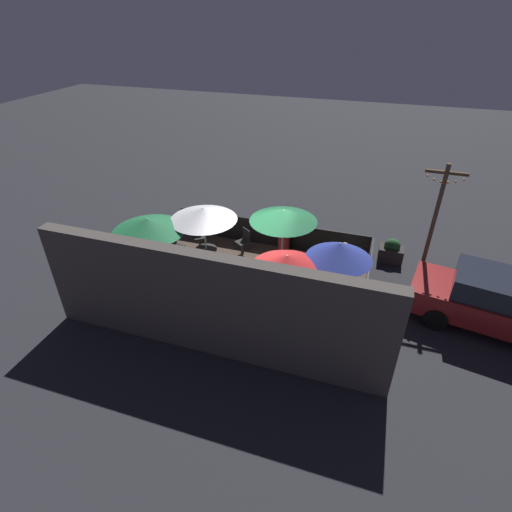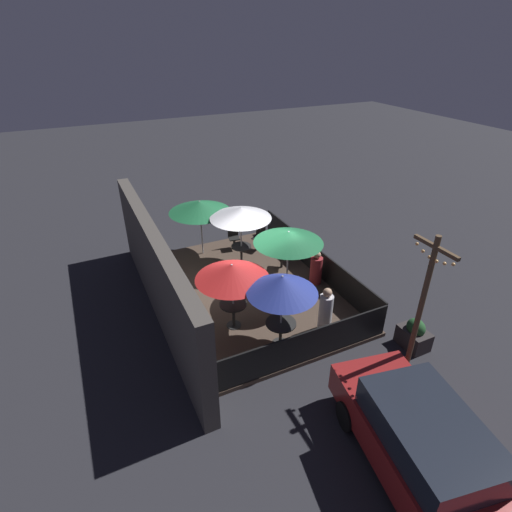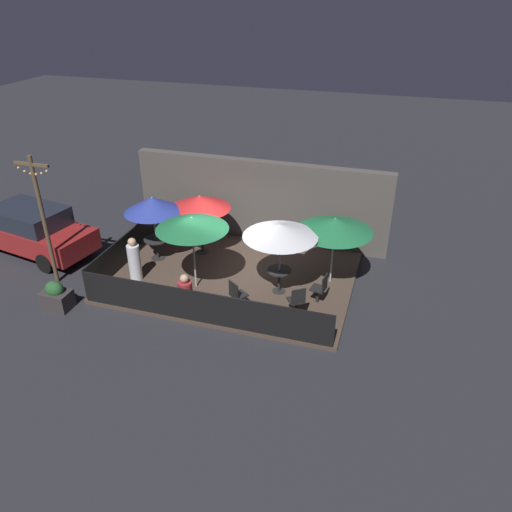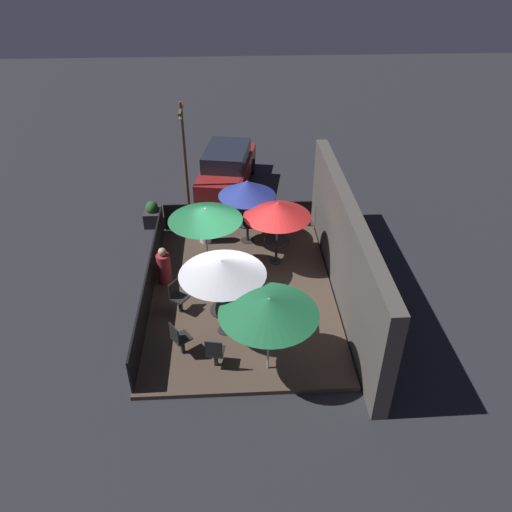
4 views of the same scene
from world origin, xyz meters
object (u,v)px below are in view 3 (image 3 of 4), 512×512
patio_umbrella_3 (335,225)px  dining_table_2 (279,275)px  dining_table_0 (202,236)px  planter_box (56,297)px  patio_umbrella_4 (192,223)px  patio_chair_1 (297,300)px  patio_chair_2 (237,294)px  patron_1 (134,261)px  patio_chair_0 (320,288)px  light_post (43,215)px  patio_umbrella_1 (153,205)px  dining_table_1 (157,243)px  patio_umbrella_0 (200,202)px  patio_umbrella_2 (280,230)px  parked_car_0 (32,229)px  patron_0 (186,295)px

patio_umbrella_3 → dining_table_2: bearing=-143.4°
dining_table_0 → planter_box: 4.91m
patio_umbrella_4 → planter_box: bearing=-148.9°
planter_box → patio_chair_1: bearing=12.2°
patio_chair_2 → patron_1: bearing=114.6°
patio_umbrella_3 → patio_chair_1: size_ratio=2.34×
patio_chair_0 → light_post: 8.17m
patio_umbrella_1 → patio_umbrella_4: 2.24m
dining_table_1 → patio_umbrella_3: bearing=2.5°
patio_umbrella_0 → patio_umbrella_2: size_ratio=0.93×
patio_umbrella_3 → parked_car_0: bearing=-174.9°
dining_table_2 → patio_chair_2: bearing=-124.8°
patio_umbrella_1 → patron_1: 1.87m
patron_1 → patio_umbrella_1: bearing=-121.0°
patio_chair_1 → patio_umbrella_1: bearing=34.7°
patio_umbrella_0 → dining_table_1: size_ratio=2.51×
patron_0 → parked_car_0: size_ratio=0.25×
patio_umbrella_2 → dining_table_1: size_ratio=2.71×
dining_table_0 → patio_chair_1: size_ratio=0.81×
patron_1 → parked_car_0: size_ratio=0.30×
patio_umbrella_0 → patron_0: patio_umbrella_0 is taller
dining_table_1 → patron_0: (2.13, -2.47, -0.05)m
patio_chair_2 → dining_table_1: bearing=94.7°
patio_umbrella_4 → patron_1: patio_umbrella_4 is taller
patio_umbrella_4 → patron_0: patio_umbrella_4 is taller
patio_umbrella_4 → planter_box: (-3.36, -2.02, -1.82)m
patio_chair_0 → parked_car_0: 9.83m
patio_umbrella_4 → patron_1: bearing=-175.5°
patio_umbrella_0 → patio_umbrella_1: size_ratio=0.94×
planter_box → patio_umbrella_0: bearing=56.4°
patron_1 → planter_box: 2.40m
patio_chair_0 → patron_0: patron_0 is taller
patio_umbrella_4 → dining_table_1: size_ratio=2.81×
patio_umbrella_1 → dining_table_2: patio_umbrella_1 is taller
patio_umbrella_3 → patio_umbrella_4: size_ratio=0.98×
patron_0 → patio_umbrella_4: bearing=18.8°
dining_table_1 → parked_car_0: (-4.27, -0.63, 0.17)m
patio_umbrella_1 → patio_chair_1: 5.56m
patio_umbrella_3 → dining_table_0: patio_umbrella_3 is taller
patio_chair_0 → patron_1: size_ratio=0.65×
patio_umbrella_4 → patron_1: size_ratio=1.62×
patio_chair_0 → patron_0: (-3.42, -1.50, 0.03)m
light_post → dining_table_2: bearing=11.1°
patron_1 → patio_chair_2: bearing=140.1°
dining_table_1 → patron_1: patron_1 is taller
dining_table_1 → patio_chair_1: bearing=-19.8°
dining_table_1 → light_post: size_ratio=0.20×
patio_umbrella_2 → patio_chair_0: patio_umbrella_2 is taller
patron_0 → patron_1: bearing=70.2°
patio_chair_1 → patio_chair_2: patio_chair_1 is taller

